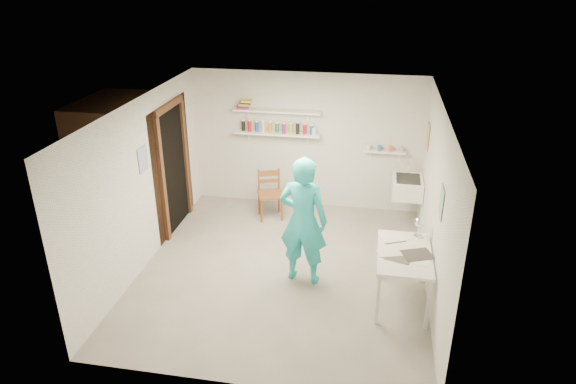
% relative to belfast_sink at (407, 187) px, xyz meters
% --- Properties ---
extents(floor, '(4.00, 4.50, 0.02)m').
position_rel_belfast_sink_xyz_m(floor, '(-1.75, -1.70, -0.71)').
color(floor, slate).
rests_on(floor, ground).
extents(ceiling, '(4.00, 4.50, 0.02)m').
position_rel_belfast_sink_xyz_m(ceiling, '(-1.75, -1.70, 1.71)').
color(ceiling, silver).
rests_on(ceiling, wall_back).
extents(wall_back, '(4.00, 0.02, 2.40)m').
position_rel_belfast_sink_xyz_m(wall_back, '(-1.75, 0.56, 0.50)').
color(wall_back, silver).
rests_on(wall_back, ground).
extents(wall_front, '(4.00, 0.02, 2.40)m').
position_rel_belfast_sink_xyz_m(wall_front, '(-1.75, -3.96, 0.50)').
color(wall_front, silver).
rests_on(wall_front, ground).
extents(wall_left, '(0.02, 4.50, 2.40)m').
position_rel_belfast_sink_xyz_m(wall_left, '(-3.76, -1.70, 0.50)').
color(wall_left, silver).
rests_on(wall_left, ground).
extents(wall_right, '(0.02, 4.50, 2.40)m').
position_rel_belfast_sink_xyz_m(wall_right, '(0.26, -1.70, 0.50)').
color(wall_right, silver).
rests_on(wall_right, ground).
extents(doorway_recess, '(0.02, 0.90, 2.00)m').
position_rel_belfast_sink_xyz_m(doorway_recess, '(-3.74, -0.65, 0.30)').
color(doorway_recess, black).
rests_on(doorway_recess, wall_left).
extents(corridor_box, '(1.40, 1.50, 2.10)m').
position_rel_belfast_sink_xyz_m(corridor_box, '(-4.45, -0.65, 0.35)').
color(corridor_box, brown).
rests_on(corridor_box, ground).
extents(door_lintel, '(0.06, 1.05, 0.10)m').
position_rel_belfast_sink_xyz_m(door_lintel, '(-3.72, -0.65, 1.35)').
color(door_lintel, brown).
rests_on(door_lintel, wall_left).
extents(door_jamb_near, '(0.06, 0.10, 2.00)m').
position_rel_belfast_sink_xyz_m(door_jamb_near, '(-3.72, -1.15, 0.30)').
color(door_jamb_near, brown).
rests_on(door_jamb_near, ground).
extents(door_jamb_far, '(0.06, 0.10, 2.00)m').
position_rel_belfast_sink_xyz_m(door_jamb_far, '(-3.72, -0.15, 0.30)').
color(door_jamb_far, brown).
rests_on(door_jamb_far, ground).
extents(shelf_lower, '(1.50, 0.22, 0.03)m').
position_rel_belfast_sink_xyz_m(shelf_lower, '(-2.25, 0.43, 0.65)').
color(shelf_lower, white).
rests_on(shelf_lower, wall_back).
extents(shelf_upper, '(1.50, 0.22, 0.03)m').
position_rel_belfast_sink_xyz_m(shelf_upper, '(-2.25, 0.43, 1.05)').
color(shelf_upper, white).
rests_on(shelf_upper, wall_back).
extents(ledge_shelf, '(0.70, 0.14, 0.03)m').
position_rel_belfast_sink_xyz_m(ledge_shelf, '(-0.40, 0.47, 0.42)').
color(ledge_shelf, white).
rests_on(ledge_shelf, wall_back).
extents(poster_left, '(0.01, 0.28, 0.36)m').
position_rel_belfast_sink_xyz_m(poster_left, '(-3.74, -1.65, 0.85)').
color(poster_left, '#334C7F').
rests_on(poster_left, wall_left).
extents(poster_right_a, '(0.01, 0.34, 0.42)m').
position_rel_belfast_sink_xyz_m(poster_right_a, '(0.24, 0.10, 0.85)').
color(poster_right_a, '#995933').
rests_on(poster_right_a, wall_right).
extents(poster_right_b, '(0.01, 0.30, 0.38)m').
position_rel_belfast_sink_xyz_m(poster_right_b, '(0.24, -2.25, 0.80)').
color(poster_right_b, '#3F724C').
rests_on(poster_right_b, wall_right).
extents(belfast_sink, '(0.48, 0.60, 0.30)m').
position_rel_belfast_sink_xyz_m(belfast_sink, '(0.00, 0.00, 0.00)').
color(belfast_sink, white).
rests_on(belfast_sink, wall_right).
extents(man, '(0.71, 0.52, 1.81)m').
position_rel_belfast_sink_xyz_m(man, '(-1.44, -1.87, 0.21)').
color(man, '#27BEC3').
rests_on(man, ground).
extents(wall_clock, '(0.33, 0.08, 0.33)m').
position_rel_belfast_sink_xyz_m(wall_clock, '(-1.47, -1.65, 0.51)').
color(wall_clock, beige).
rests_on(wall_clock, man).
extents(wooden_chair, '(0.52, 0.50, 0.87)m').
position_rel_belfast_sink_xyz_m(wooden_chair, '(-2.27, -0.11, -0.26)').
color(wooden_chair, brown).
rests_on(wooden_chair, ground).
extents(work_table, '(0.67, 1.11, 0.74)m').
position_rel_belfast_sink_xyz_m(work_table, '(-0.11, -2.18, -0.33)').
color(work_table, silver).
rests_on(work_table, ground).
extents(desk_lamp, '(0.14, 0.14, 0.14)m').
position_rel_belfast_sink_xyz_m(desk_lamp, '(0.07, -1.73, 0.26)').
color(desk_lamp, silver).
rests_on(desk_lamp, work_table).
extents(spray_cans, '(1.34, 0.06, 0.17)m').
position_rel_belfast_sink_xyz_m(spray_cans, '(-2.25, 0.43, 0.75)').
color(spray_cans, black).
rests_on(spray_cans, shelf_lower).
extents(book_stack, '(0.26, 0.14, 0.14)m').
position_rel_belfast_sink_xyz_m(book_stack, '(-2.81, 0.43, 1.14)').
color(book_stack, red).
rests_on(book_stack, shelf_upper).
extents(ledge_pots, '(0.48, 0.07, 0.09)m').
position_rel_belfast_sink_xyz_m(ledge_pots, '(-0.40, 0.47, 0.48)').
color(ledge_pots, silver).
rests_on(ledge_pots, ledge_shelf).
extents(papers, '(0.30, 0.22, 0.02)m').
position_rel_belfast_sink_xyz_m(papers, '(-0.11, -2.18, 0.05)').
color(papers, silver).
rests_on(papers, work_table).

